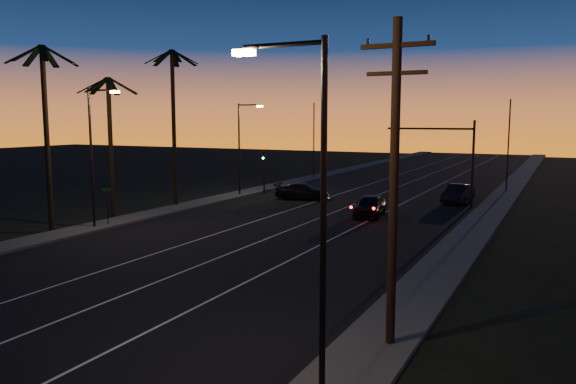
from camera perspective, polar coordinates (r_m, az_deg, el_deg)
The scene contains 21 objects.
road at distance 40.46m, azimuth 2.47°, elevation -2.65°, with size 20.00×170.00×0.01m, color black.
sidewalk_left at distance 46.10m, azimuth -10.34°, elevation -1.43°, with size 2.40×170.00×0.16m, color #3B3B38.
sidewalk_right at distance 37.39m, azimuth 18.38°, elevation -3.74°, with size 2.40×170.00×0.16m, color #3B3B38.
lane_stripe_left at distance 41.76m, azimuth -1.29°, elevation -2.31°, with size 0.12×160.00×0.01m, color silver.
lane_stripe_mid at distance 40.26m, azimuth 3.12°, elevation -2.68°, with size 0.12×160.00×0.01m, color silver.
lane_stripe_right at distance 39.03m, azimuth 7.85°, elevation -3.06°, with size 0.12×160.00×0.01m, color silver.
palm_near at distance 37.76m, azimuth -23.40°, elevation 6.82°, with size 4.25×4.16×11.53m.
palm_mid at distance 42.31m, azimuth -17.63°, elevation 5.96°, with size 4.25×4.16×10.03m.
palm_far at distance 46.18m, azimuth -11.56°, elevation 7.94°, with size 4.25×4.16×12.53m.
streetlight_left_near at distance 37.74m, azimuth -19.07°, elevation 4.36°, with size 2.55×0.26×9.00m.
streetlight_left_far at distance 51.95m, azimuth -4.70°, elevation 5.17°, with size 2.55×0.26×8.50m.
streetlight_right_near at distance 13.68m, azimuth 2.47°, elevation 0.10°, with size 2.55×0.26×9.00m.
street_sign at distance 38.86m, azimuth -17.90°, elevation -0.95°, with size 0.70×0.06×2.60m.
utility_pole at distance 17.12m, azimuth 10.72°, elevation 1.43°, with size 2.20×0.28×10.00m.
signal_mast at distance 47.32m, azimuth 15.48°, elevation 4.37°, with size 7.10×0.41×7.00m.
signal_post at distance 53.20m, azimuth -2.47°, elevation 2.90°, with size 0.28×0.37×4.20m.
far_pole_left at distance 67.21m, azimuth 2.64°, elevation 5.21°, with size 0.14×0.14×9.00m, color black.
far_pole_right at distance 58.68m, azimuth 21.47°, elevation 4.39°, with size 0.14×0.14×9.00m, color black.
lead_car at distance 41.39m, azimuth 8.32°, elevation -1.38°, with size 2.44×5.32×1.57m.
right_car at distance 49.77m, azimuth 16.91°, elevation -0.16°, with size 2.15×4.89×1.56m.
cross_car at distance 49.65m, azimuth 1.48°, elevation 0.06°, with size 5.10×2.73×1.41m.
Camera 1 is at (16.23, -6.39, 7.06)m, focal length 35.00 mm.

